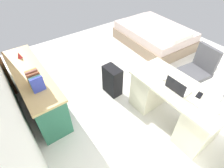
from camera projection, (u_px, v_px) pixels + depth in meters
name	position (u px, v px, depth m)	size (l,w,h in m)	color
ground_plane	(140.00, 81.00, 3.79)	(5.61, 5.61, 0.00)	silver
desk	(173.00, 104.00, 2.79)	(1.44, 0.67, 0.74)	beige
office_chair	(196.00, 74.00, 3.29)	(0.52, 0.52, 0.94)	black
credenza	(36.00, 89.00, 3.05)	(1.80, 0.48, 0.75)	#28664C
bed	(154.00, 36.00, 4.78)	(1.96, 1.48, 0.58)	gray
suitcase_black	(112.00, 81.00, 3.35)	(0.36, 0.22, 0.58)	black
laptop	(177.00, 88.00, 2.47)	(0.31, 0.22, 0.21)	silver
computer_mouse	(164.00, 79.00, 2.67)	(0.06, 0.10, 0.03)	white
cell_phone_near_laptop	(199.00, 95.00, 2.43)	(0.07, 0.14, 0.01)	black
desk_lamp	(220.00, 95.00, 2.08)	(0.16, 0.11, 0.34)	silver
book_row	(35.00, 81.00, 2.49)	(0.27, 0.17, 0.23)	#3441AD
figurine_small	(19.00, 55.00, 3.06)	(0.08, 0.08, 0.11)	red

